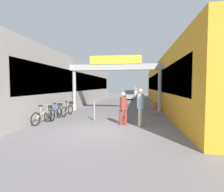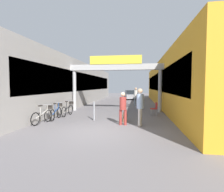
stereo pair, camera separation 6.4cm
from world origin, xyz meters
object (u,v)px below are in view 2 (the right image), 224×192
Objects in this scene: pedestrian_with_dog at (123,106)px; bollard_post_metal at (94,111)px; pedestrian_carrying_crate at (136,95)px; bicycle_black_third at (68,109)px; bicycle_blue_second at (57,112)px; cafe_chair_red_nearer at (155,108)px; parked_car_silver at (131,95)px; dog_on_leash at (125,115)px; pedestrian_companion at (140,104)px; bicycle_silver_nearest at (43,115)px.

pedestrian_with_dog is 2.00m from bollard_post_metal.
pedestrian_carrying_crate is 7.72m from bicycle_black_third.
bicycle_blue_second is (-4.58, -7.59, -0.61)m from pedestrian_carrying_crate.
pedestrian_carrying_crate reaches higher than cafe_chair_red_nearer.
bicycle_black_third is 15.31m from parked_car_silver.
dog_on_leash is at bearing -0.70° from bicycle_blue_second.
bicycle_blue_second is at bearing -121.08° from pedestrian_carrying_crate.
pedestrian_carrying_crate reaches higher than parked_car_silver.
pedestrian_companion is 1.10× the size of bicycle_black_third.
dog_on_leash is 4.38m from bicycle_silver_nearest.
bicycle_blue_second reaches higher than cafe_chair_red_nearer.
pedestrian_with_dog is 0.86m from pedestrian_companion.
cafe_chair_red_nearer is at bearing 48.82° from dog_on_leash.
bicycle_black_third is (-4.38, -6.33, -0.61)m from pedestrian_carrying_crate.
pedestrian_carrying_crate is 1.08× the size of bicycle_silver_nearest.
dog_on_leash is 0.81× the size of cafe_chair_red_nearer.
bollard_post_metal is at bearing 152.05° from pedestrian_with_dog.
cafe_chair_red_nearer is (3.58, 2.11, -0.01)m from bollard_post_metal.
bicycle_silver_nearest is at bearing -177.21° from pedestrian_with_dog.
cafe_chair_red_nearer is (6.05, 3.23, 0.10)m from bicycle_silver_nearest.
bollard_post_metal is (2.12, -1.33, 0.11)m from bicycle_black_third.
cafe_chair_red_nearer is (5.90, 2.03, 0.10)m from bicycle_blue_second.
bicycle_black_third reaches higher than cafe_chair_red_nearer.
parked_car_silver is (1.47, 16.21, 0.09)m from bollard_post_metal.
pedestrian_with_dog is 4.50m from bicycle_black_third.
bicycle_blue_second is 1.90× the size of cafe_chair_red_nearer.
pedestrian_carrying_crate reaches higher than bollard_post_metal.
pedestrian_with_dog is 1.54× the size of bollard_post_metal.
pedestrian_carrying_crate is 8.88m from bicycle_blue_second.
bollard_post_metal is at bearing -1.81° from bicycle_blue_second.
pedestrian_with_dog is at bearing -13.75° from bicycle_blue_second.
dog_on_leash is (-0.82, 1.04, -0.75)m from pedestrian_companion.
bollard_post_metal reaches higher than cafe_chair_red_nearer.
pedestrian_carrying_crate reaches higher than bicycle_silver_nearest.
bicycle_silver_nearest is (-4.72, -8.79, -0.61)m from pedestrian_carrying_crate.
bollard_post_metal is 4.16m from cafe_chair_red_nearer.
pedestrian_companion reaches higher than bicycle_blue_second.
pedestrian_carrying_crate is 5.74m from cafe_chair_red_nearer.
cafe_chair_red_nearer is (1.33, -5.56, -0.51)m from pedestrian_carrying_crate.
pedestrian_with_dog is 0.92× the size of pedestrian_carrying_crate.
bollard_post_metal is at bearing -32.14° from bicycle_black_third.
pedestrian_companion is 1.02× the size of pedestrian_carrying_crate.
pedestrian_companion is at bearing -86.31° from parked_car_silver.
parked_car_silver is (3.94, 17.33, 0.21)m from bicycle_silver_nearest.
pedestrian_with_dog is at bearing -121.49° from cafe_chair_red_nearer.
bicycle_black_third is (-3.89, 1.31, 0.11)m from dog_on_leash.
bicycle_blue_second is at bearing -161.00° from cafe_chair_red_nearer.
pedestrian_carrying_crate is at bearing 103.44° from cafe_chair_red_nearer.
pedestrian_companion reaches higher than pedestrian_carrying_crate.
pedestrian_with_dog reaches higher than bicycle_silver_nearest.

